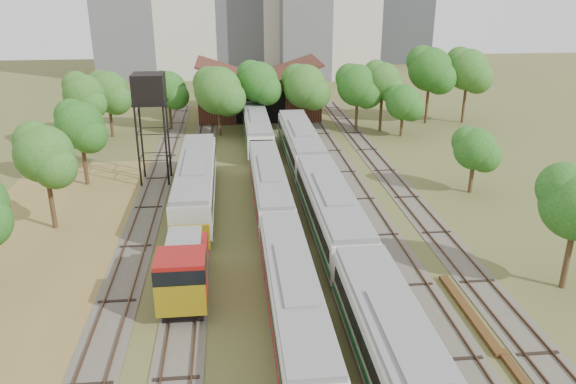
{
  "coord_description": "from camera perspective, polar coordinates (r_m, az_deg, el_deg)",
  "views": [
    {
      "loc": [
        -5.01,
        -18.87,
        17.75
      ],
      "look_at": [
        -0.8,
        20.94,
        2.5
      ],
      "focal_mm": 35.0,
      "sensor_mm": 36.0,
      "label": 1
    }
  ],
  "objects": [
    {
      "name": "tracks",
      "position": [
        47.51,
        -0.35,
        -1.03
      ],
      "size": [
        24.6,
        80.0,
        0.19
      ],
      "color": "#4C473D",
      "rests_on": "ground"
    },
    {
      "name": "railcar_red_set",
      "position": [
        38.14,
        -0.95,
        -3.96
      ],
      "size": [
        2.67,
        34.58,
        3.3
      ],
      "color": "black",
      "rests_on": "ground"
    },
    {
      "name": "railcar_green_set",
      "position": [
        40.64,
        4.38,
        -2.03
      ],
      "size": [
        3.04,
        52.08,
        3.76
      ],
      "color": "black",
      "rests_on": "ground"
    },
    {
      "name": "railcar_rear",
      "position": [
        63.84,
        -3.16,
        6.36
      ],
      "size": [
        2.77,
        16.08,
        3.42
      ],
      "color": "black",
      "rests_on": "ground"
    },
    {
      "name": "shunter_locomotive",
      "position": [
        33.62,
        -10.5,
        -7.93
      ],
      "size": [
        2.79,
        8.1,
        3.65
      ],
      "color": "black",
      "rests_on": "ground"
    },
    {
      "name": "old_grey_coach",
      "position": [
        47.13,
        -9.32,
        1.09
      ],
      "size": [
        3.01,
        18.0,
        3.73
      ],
      "color": "black",
      "rests_on": "ground"
    },
    {
      "name": "water_tower",
      "position": [
        51.81,
        -13.93,
        9.88
      ],
      "size": [
        2.88,
        2.88,
        10.0
      ],
      "color": "black",
      "rests_on": "ground"
    },
    {
      "name": "rail_pile_near",
      "position": [
        33.97,
        17.86,
        -11.52
      ],
      "size": [
        0.53,
        7.98,
        0.27
      ],
      "primitive_type": "cube",
      "color": "#4F3216",
      "rests_on": "ground"
    },
    {
      "name": "maintenance_shed",
      "position": [
        78.37,
        -3.04,
        9.91
      ],
      "size": [
        16.45,
        11.55,
        7.58
      ],
      "color": "#351813",
      "rests_on": "ground"
    },
    {
      "name": "tree_band_far",
      "position": [
        69.76,
        2.23,
        11.09
      ],
      "size": [
        49.54,
        8.97,
        9.76
      ],
      "color": "#382616",
      "rests_on": "ground"
    },
    {
      "name": "tree_band_right",
      "position": [
        50.76,
        17.9,
        4.88
      ],
      "size": [
        5.05,
        39.8,
        7.72
      ],
      "color": "#382616",
      "rests_on": "ground"
    }
  ]
}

